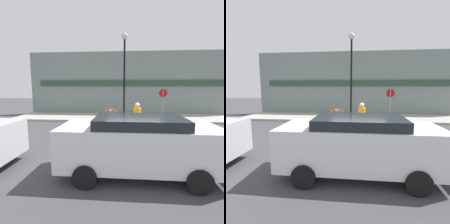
# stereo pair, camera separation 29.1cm
# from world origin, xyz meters

# --- Properties ---
(ground_plane) EXTENTS (60.00, 60.00, 0.00)m
(ground_plane) POSITION_xyz_m (0.00, 0.00, 0.00)
(ground_plane) COLOR #424244
(sidewalk_slab) EXTENTS (18.00, 3.57, 0.15)m
(sidewalk_slab) POSITION_xyz_m (0.00, 6.28, 0.07)
(sidewalk_slab) COLOR #ADA89E
(sidewalk_slab) RESTS_ON ground_plane
(storefront_facade) EXTENTS (18.00, 0.22, 5.50)m
(storefront_facade) POSITION_xyz_m (0.00, 8.14, 2.75)
(storefront_facade) COLOR gray
(storefront_facade) RESTS_ON ground_plane
(streetlamp_post) EXTENTS (0.44, 0.44, 5.95)m
(streetlamp_post) POSITION_xyz_m (-0.52, 5.10, 3.93)
(streetlamp_post) COLOR black
(streetlamp_post) RESTS_ON sidewalk_slab
(stop_sign) EXTENTS (0.60, 0.06, 2.18)m
(stop_sign) POSITION_xyz_m (2.24, 5.29, 1.61)
(stop_sign) COLOR gray
(stop_sign) RESTS_ON sidewalk_slab
(barricade_0) EXTENTS (0.91, 0.33, 1.08)m
(barricade_0) POSITION_xyz_m (-0.66, 0.75, 0.59)
(barricade_0) COLOR white
(barricade_0) RESTS_ON ground_plane
(barricade_1) EXTENTS (0.76, 0.23, 1.05)m
(barricade_1) POSITION_xyz_m (-1.37, 3.85, 0.56)
(barricade_1) COLOR white
(barricade_1) RESTS_ON ground_plane
(traffic_cone_0) EXTENTS (0.30, 0.30, 0.64)m
(traffic_cone_0) POSITION_xyz_m (-2.75, 2.20, 0.31)
(traffic_cone_0) COLOR black
(traffic_cone_0) RESTS_ON ground_plane
(traffic_cone_1) EXTENTS (0.30, 0.30, 0.75)m
(traffic_cone_1) POSITION_xyz_m (0.44, 1.39, 0.36)
(traffic_cone_1) COLOR black
(traffic_cone_1) RESTS_ON ground_plane
(traffic_cone_2) EXTENTS (0.30, 0.30, 0.53)m
(traffic_cone_2) POSITION_xyz_m (-0.69, 3.79, 0.26)
(traffic_cone_2) COLOR black
(traffic_cone_2) RESTS_ON ground_plane
(traffic_cone_3) EXTENTS (0.30, 0.30, 0.47)m
(traffic_cone_3) POSITION_xyz_m (-2.33, 1.00, 0.22)
(traffic_cone_3) COLOR black
(traffic_cone_3) RESTS_ON ground_plane
(traffic_cone_4) EXTENTS (0.30, 0.30, 0.46)m
(traffic_cone_4) POSITION_xyz_m (-0.01, 2.88, 0.22)
(traffic_cone_4) COLOR black
(traffic_cone_4) RESTS_ON ground_plane
(traffic_cone_5) EXTENTS (0.30, 0.30, 0.73)m
(traffic_cone_5) POSITION_xyz_m (0.33, 2.56, 0.35)
(traffic_cone_5) COLOR black
(traffic_cone_5) RESTS_ON ground_plane
(person_worker) EXTENTS (0.46, 0.46, 1.76)m
(person_worker) POSITION_xyz_m (0.14, 0.44, 0.96)
(person_worker) COLOR #33333D
(person_worker) RESTS_ON ground_plane
(parked_car_1) EXTENTS (4.32, 1.88, 1.66)m
(parked_car_1) POSITION_xyz_m (0.00, -2.66, 0.94)
(parked_car_1) COLOR silver
(parked_car_1) RESTS_ON ground_plane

